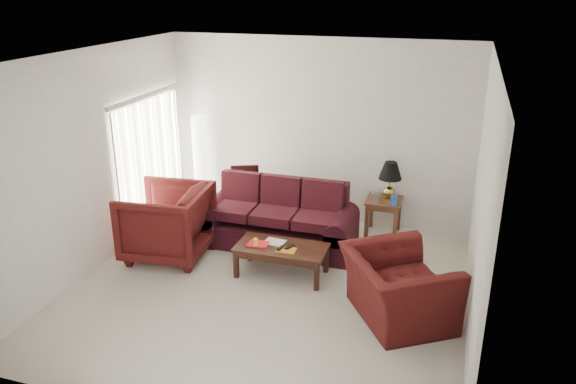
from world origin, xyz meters
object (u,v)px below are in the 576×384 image
(end_table, at_px, (383,217))
(armchair_left, at_px, (167,222))
(floor_lamp, at_px, (200,163))
(armchair_right, at_px, (398,287))
(sofa, at_px, (277,216))
(coffee_table, at_px, (282,261))

(end_table, bearing_deg, armchair_left, -149.55)
(floor_lamp, bearing_deg, armchair_left, -80.56)
(armchair_left, height_order, armchair_right, armchair_left)
(end_table, relative_size, floor_lamp, 0.34)
(armchair_right, bearing_deg, floor_lamp, 24.03)
(sofa, bearing_deg, armchair_right, -35.68)
(end_table, distance_m, floor_lamp, 3.22)
(floor_lamp, bearing_deg, sofa, -28.79)
(end_table, xyz_separation_m, armchair_right, (0.51, -2.33, 0.11))
(end_table, distance_m, armchair_left, 3.35)
(end_table, distance_m, armchair_right, 2.38)
(armchair_left, bearing_deg, floor_lamp, -176.13)
(sofa, distance_m, armchair_left, 1.62)
(armchair_left, bearing_deg, armchair_right, 73.93)
(end_table, height_order, floor_lamp, floor_lamp)
(sofa, relative_size, floor_lamp, 1.38)
(end_table, bearing_deg, coffee_table, -122.69)
(sofa, height_order, armchair_left, armchair_left)
(end_table, bearing_deg, sofa, -149.33)
(sofa, distance_m, coffee_table, 0.98)
(coffee_table, bearing_deg, armchair_left, 177.92)
(floor_lamp, height_order, armchair_right, floor_lamp)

